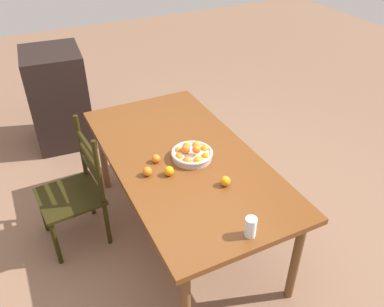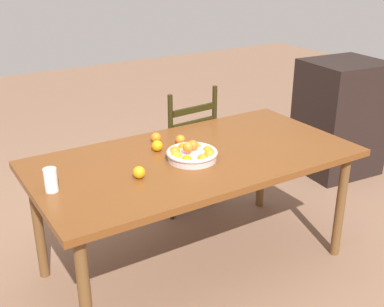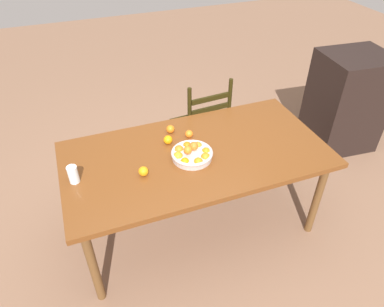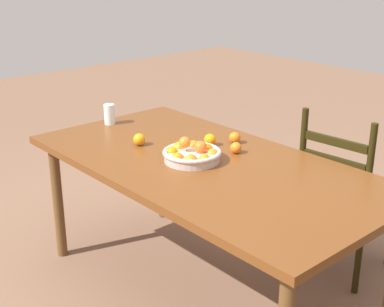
# 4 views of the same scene
# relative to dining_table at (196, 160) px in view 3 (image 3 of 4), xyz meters

# --- Properties ---
(ground_plane) EXTENTS (12.00, 12.00, 0.00)m
(ground_plane) POSITION_rel_dining_table_xyz_m (0.00, 0.00, -0.71)
(ground_plane) COLOR #825E47
(dining_table) EXTENTS (1.93, 0.99, 0.78)m
(dining_table) POSITION_rel_dining_table_xyz_m (0.00, 0.00, 0.00)
(dining_table) COLOR brown
(dining_table) RESTS_ON ground
(chair_near_window) EXTENTS (0.49, 0.49, 0.98)m
(chair_near_window) POSITION_rel_dining_table_xyz_m (0.35, 0.75, -0.25)
(chair_near_window) COLOR black
(chair_near_window) RESTS_ON ground
(cabinet) EXTENTS (0.70, 0.63, 1.03)m
(cabinet) POSITION_rel_dining_table_xyz_m (1.91, 0.57, -0.20)
(cabinet) COLOR black
(cabinet) RESTS_ON ground
(fruit_bowl) EXTENTS (0.30, 0.30, 0.12)m
(fruit_bowl) POSITION_rel_dining_table_xyz_m (-0.05, -0.05, 0.10)
(fruit_bowl) COLOR beige
(fruit_bowl) RESTS_ON dining_table
(orange_loose_0) EXTENTS (0.07, 0.07, 0.07)m
(orange_loose_0) POSITION_rel_dining_table_xyz_m (-0.16, 0.18, 0.10)
(orange_loose_0) COLOR orange
(orange_loose_0) RESTS_ON dining_table
(orange_loose_1) EXTENTS (0.06, 0.06, 0.06)m
(orange_loose_1) POSITION_rel_dining_table_xyz_m (0.02, 0.20, 0.10)
(orange_loose_1) COLOR orange
(orange_loose_1) RESTS_ON dining_table
(orange_loose_2) EXTENTS (0.06, 0.06, 0.06)m
(orange_loose_2) POSITION_rel_dining_table_xyz_m (-0.10, 0.31, 0.10)
(orange_loose_2) COLOR orange
(orange_loose_2) RESTS_ON dining_table
(orange_loose_3) EXTENTS (0.07, 0.07, 0.07)m
(orange_loose_3) POSITION_rel_dining_table_xyz_m (-0.42, -0.11, 0.10)
(orange_loose_3) COLOR orange
(orange_loose_3) RESTS_ON dining_table
(drinking_glass) EXTENTS (0.07, 0.07, 0.12)m
(drinking_glass) POSITION_rel_dining_table_xyz_m (-0.86, -0.01, 0.13)
(drinking_glass) COLOR silver
(drinking_glass) RESTS_ON dining_table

